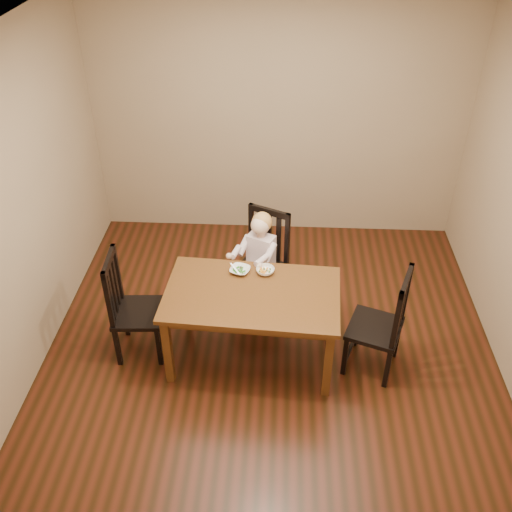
# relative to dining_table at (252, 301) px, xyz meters

# --- Properties ---
(room) EXTENTS (4.01, 4.01, 2.71)m
(room) POSITION_rel_dining_table_xyz_m (0.16, 0.14, 0.72)
(room) COLOR #471B0F
(room) RESTS_ON ground
(dining_table) EXTENTS (1.49, 0.95, 0.72)m
(dining_table) POSITION_rel_dining_table_xyz_m (0.00, 0.00, 0.00)
(dining_table) COLOR #4E3212
(dining_table) RESTS_ON room
(chair_child) EXTENTS (0.57, 0.56, 1.02)m
(chair_child) POSITION_rel_dining_table_xyz_m (0.06, 0.73, -0.15)
(chair_child) COLOR black
(chair_child) RESTS_ON room
(chair_left) EXTENTS (0.44, 0.46, 1.01)m
(chair_left) POSITION_rel_dining_table_xyz_m (-1.03, 0.03, -0.15)
(chair_left) COLOR black
(chair_left) RESTS_ON room
(chair_right) EXTENTS (0.55, 0.56, 1.02)m
(chair_right) POSITION_rel_dining_table_xyz_m (1.08, -0.08, -0.15)
(chair_right) COLOR black
(chair_right) RESTS_ON room
(toddler) EXTENTS (0.47, 0.50, 0.56)m
(toddler) POSITION_rel_dining_table_xyz_m (0.03, 0.68, -0.00)
(toddler) COLOR white
(toddler) RESTS_ON chair_child
(bowl_peas) EXTENTS (0.21, 0.21, 0.04)m
(bowl_peas) POSITION_rel_dining_table_xyz_m (-0.12, 0.27, 0.10)
(bowl_peas) COLOR white
(bowl_peas) RESTS_ON dining_table
(bowl_veg) EXTENTS (0.18, 0.18, 0.05)m
(bowl_veg) POSITION_rel_dining_table_xyz_m (0.10, 0.27, 0.11)
(bowl_veg) COLOR white
(bowl_veg) RESTS_ON dining_table
(fork) EXTENTS (0.10, 0.11, 0.05)m
(fork) POSITION_rel_dining_table_xyz_m (-0.16, 0.25, 0.13)
(fork) COLOR silver
(fork) RESTS_ON bowl_peas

